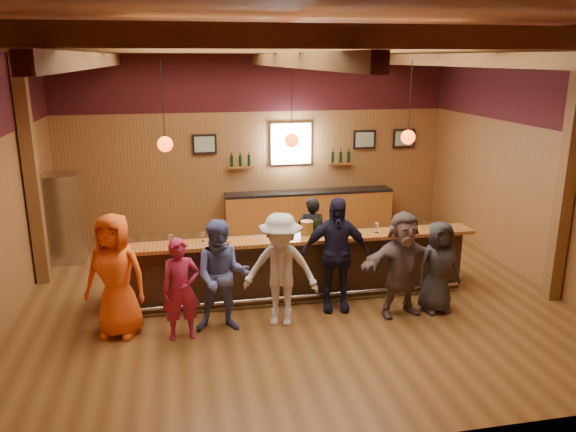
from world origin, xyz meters
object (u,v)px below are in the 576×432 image
Objects in this scene: customer_navy at (335,254)px; bottle_a at (317,226)px; bar_counter at (291,264)px; customer_orange at (116,275)px; customer_redvest at (181,289)px; stainless_fridge at (65,218)px; customer_dark at (438,267)px; bartender at (312,236)px; customer_denim at (222,276)px; ice_bucket at (307,228)px; customer_white at (281,270)px; customer_brown at (402,264)px; back_bar_cabinet at (309,210)px.

bottle_a is (-0.14, 0.62, 0.30)m from customer_navy.
customer_orange is (-2.82, -1.03, 0.41)m from bar_counter.
customer_orange reaches higher than customer_redvest.
customer_dark is (6.29, -3.66, -0.14)m from stainless_fridge.
customer_orange is at bearing 48.76° from bartender.
customer_denim is at bearing 12.14° from customer_orange.
customer_redvest is at bearing 177.76° from customer_dark.
customer_dark is at bearing -30.22° from stainless_fridge.
bar_counter is at bearing 50.40° from customer_denim.
customer_denim is at bearing -146.73° from ice_bucket.
customer_orange is 0.99× the size of customer_navy.
customer_white is 1.19× the size of bartender.
customer_orange is at bearing -159.88° from bar_counter.
customer_brown is (1.55, -1.22, 0.33)m from bar_counter.
customer_brown is 7.35× the size of ice_bucket.
back_bar_cabinet is 5.79m from customer_redvest.
bottle_a is (-0.76, -3.77, 0.77)m from back_bar_cabinet.
stainless_fridge is at bearing 145.87° from customer_dark.
ice_bucket is (-0.33, 0.63, 0.28)m from customer_navy.
bottle_a is at bearing -30.28° from stainless_fridge.
back_bar_cabinet is 3.95m from ice_bucket.
bottle_a is at bearing -101.44° from back_bar_cabinet.
stainless_fridge is 1.05× the size of customer_brown.
customer_white is at bearing 171.67° from customer_brown.
customer_redvest reaches higher than bottle_a.
stainless_fridge is 0.95× the size of customer_navy.
customer_orange is 5.49× the size of bottle_a.
customer_orange reaches higher than ice_bucket.
customer_brown reaches higher than customer_dark.
bottle_a is at bearing 111.06° from customer_navy.
bartender is at bearing 81.19° from bottle_a.
bar_counter is at bearing -30.76° from stainless_fridge.
customer_denim is 1.86m from ice_bucket.
customer_dark is (4.99, -0.18, -0.18)m from customer_orange.
bottle_a reaches higher than bar_counter.
customer_orange is 1.09× the size of customer_brown.
stainless_fridge is at bearing 1.02° from bartender.
customer_orange is 0.99m from customer_redvest.
customer_dark is 4.44× the size of bottle_a.
customer_brown is at bearing 136.33° from bartender.
customer_redvest is at bearing 175.11° from customer_brown.
customer_orange is 3.39m from customer_navy.
customer_redvest is at bearing -153.94° from bottle_a.
customer_dark is at bearing -78.34° from back_bar_cabinet.
customer_navy is at bearing 21.78° from customer_orange.
bar_counter is 18.53× the size of bottle_a.
customer_white is (0.89, 0.03, 0.02)m from customer_denim.
bottle_a reaches higher than back_bar_cabinet.
customer_redvest is at bearing 0.32° from customer_orange.
bar_counter is 3.03m from customer_orange.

